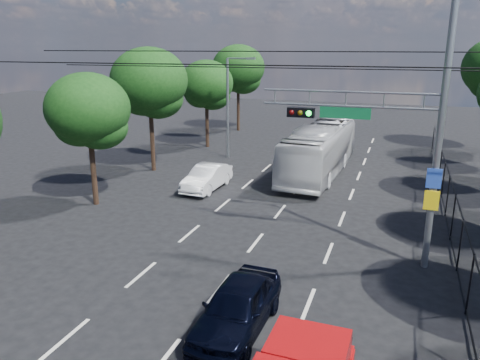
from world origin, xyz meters
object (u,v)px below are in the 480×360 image
at_px(signal_mast, 403,123).
at_px(white_van, 207,177).
at_px(white_bus, 320,150).
at_px(navy_hatchback, 237,307).

bearing_deg(signal_mast, white_van, 148.14).
height_order(signal_mast, white_bus, signal_mast).
xyz_separation_m(navy_hatchback, white_van, (-6.19, 12.30, -0.03)).
distance_m(signal_mast, navy_hatchback, 8.49).
distance_m(signal_mast, white_bus, 13.07).
relative_size(signal_mast, navy_hatchback, 2.26).
bearing_deg(navy_hatchback, white_van, 118.25).
height_order(signal_mast, white_van, signal_mast).
relative_size(white_bus, white_van, 2.69).
bearing_deg(signal_mast, navy_hatchback, -123.37).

